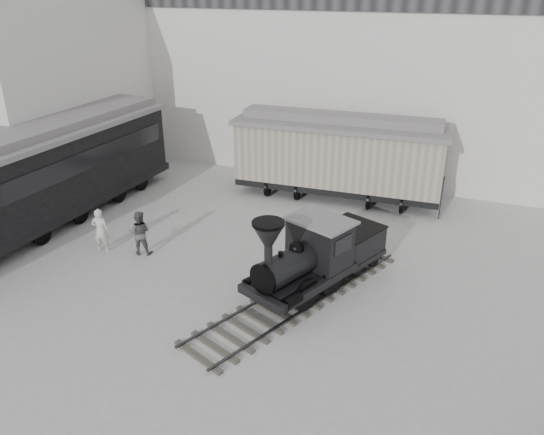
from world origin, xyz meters
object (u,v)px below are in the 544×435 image
at_px(visitor_a, 100,230).
at_px(boxcar, 339,154).
at_px(visitor_b, 140,233).
at_px(passenger_coach, 43,175).
at_px(locomotive, 313,260).

bearing_deg(visitor_a, boxcar, -147.61).
distance_m(visitor_a, visitor_b, 1.51).
bearing_deg(visitor_b, passenger_coach, -28.83).
bearing_deg(visitor_a, locomotive, 162.48).
xyz_separation_m(boxcar, visitor_b, (-5.21, -8.18, -1.20)).
height_order(locomotive, visitor_b, locomotive).
height_order(passenger_coach, visitor_b, passenger_coach).
distance_m(locomotive, passenger_coach, 11.75).
distance_m(locomotive, visitor_b, 6.66).
distance_m(boxcar, passenger_coach, 12.60).
xyz_separation_m(visitor_a, visitor_b, (1.47, 0.36, -0.00)).
bearing_deg(passenger_coach, boxcar, 37.72).
bearing_deg(locomotive, passenger_coach, -162.33).
height_order(locomotive, visitor_a, locomotive).
relative_size(boxcar, visitor_b, 5.72).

